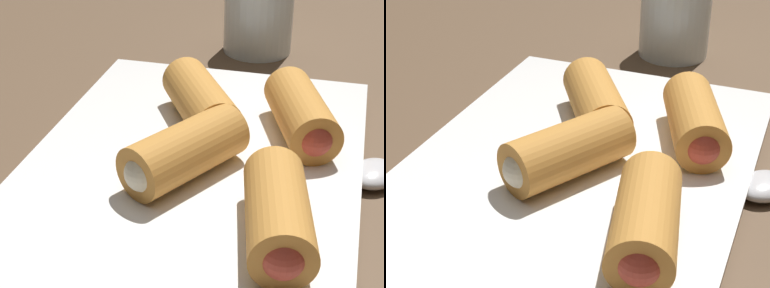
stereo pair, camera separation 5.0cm
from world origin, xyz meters
The scene contains 7 objects.
table_surface centered at (0.00, 0.00, 1.00)cm, with size 180.00×140.00×2.00cm.
serving_plate centered at (0.60, -2.02, 2.76)cm, with size 35.31×24.85×1.50cm.
roll_front_left centered at (6.38, -9.45, 5.52)cm, with size 10.28×7.08×4.03cm.
roll_front_right centered at (-7.35, -9.49, 5.52)cm, with size 10.36×5.86×4.03cm.
roll_back_left centered at (-1.50, -1.75, 5.52)cm, with size 10.17×8.24×4.03cm.
roll_back_right centered at (6.56, -1.31, 5.52)cm, with size 10.15×8.35×4.03cm.
drinking_glass centered at (27.97, -2.35, 6.55)cm, with size 7.50×7.50×9.09cm.
Camera 2 is at (-37.38, -17.10, 28.68)cm, focal length 60.00 mm.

